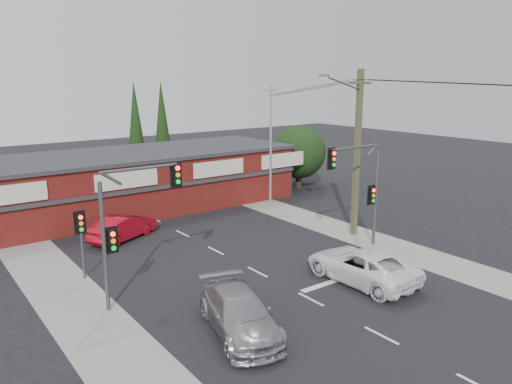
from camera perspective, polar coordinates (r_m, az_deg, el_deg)
ground at (r=24.12m, az=2.47°, el=-10.29°), size 120.00×120.00×0.00m
road_strip at (r=27.90m, az=-4.05°, el=-7.00°), size 14.00×70.00×0.01m
verge_left at (r=24.75m, az=-21.16°, el=-10.56°), size 3.00×70.00×0.02m
verge_right at (r=33.00m, az=8.51°, el=-3.92°), size 3.00×70.00×0.02m
stop_line at (r=25.35m, az=10.89°, el=-9.30°), size 6.50×0.35×0.01m
white_suv at (r=24.49m, az=11.97°, el=-8.20°), size 2.77×5.79×1.59m
silver_suv at (r=19.50m, az=-1.91°, el=-13.71°), size 3.57×5.73×1.55m
red_sedan at (r=31.00m, az=-15.01°, el=-3.92°), size 4.76×3.43×1.49m
lane_dashes at (r=22.52m, az=6.28°, el=-12.09°), size 0.12×32.95×0.01m
shop_building at (r=37.29m, az=-15.39°, el=1.09°), size 27.30×8.40×4.22m
tree_cluster at (r=43.94m, az=4.74°, el=4.28°), size 5.90×5.10×5.50m
conifer_near at (r=44.92m, az=-13.59°, el=7.47°), size 1.80×1.80×9.25m
conifer_far at (r=48.18m, az=-10.69°, el=7.96°), size 1.80×1.80×9.25m
traffic_mast_left at (r=21.36m, az=-14.47°, el=-2.63°), size 3.77×0.27×5.97m
traffic_mast_right at (r=28.23m, az=12.14°, el=1.29°), size 3.96×0.27×5.97m
pedestal_signal at (r=25.18m, az=-19.39°, el=-4.20°), size 0.55×0.27×3.38m
utility_pole at (r=30.40m, az=11.35°, el=4.93°), size 4.38×0.59×10.00m
steel_pole at (r=37.46m, az=1.69°, el=5.59°), size 1.20×0.16×9.00m
power_lines at (r=26.87m, az=20.66°, el=11.14°), size 2.01×29.00×1.22m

